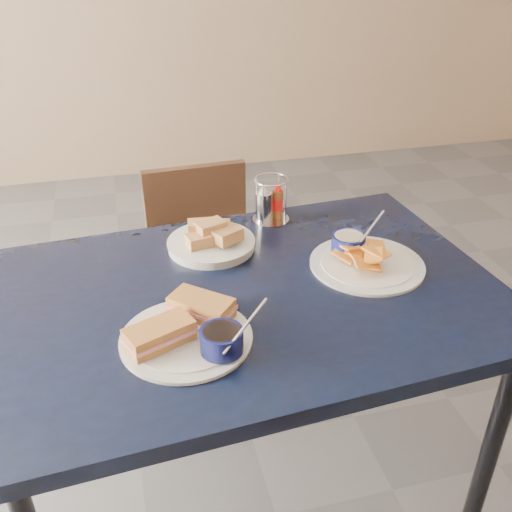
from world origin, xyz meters
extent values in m
plane|color=#535459|center=(0.00, 0.00, 0.00)|extent=(6.00, 6.00, 0.00)
cube|color=black|center=(-0.06, -0.21, 0.73)|extent=(1.28, 0.90, 0.04)
cylinder|color=black|center=(0.47, -0.54, 0.35)|extent=(0.04, 0.04, 0.71)
cylinder|color=black|center=(-0.59, 0.11, 0.35)|extent=(0.04, 0.04, 0.71)
cylinder|color=black|center=(0.47, 0.11, 0.35)|extent=(0.04, 0.04, 0.71)
cube|color=black|center=(-0.06, 0.39, 0.38)|extent=(0.39, 0.37, 0.04)
cylinder|color=black|center=(-0.21, 0.25, 0.18)|extent=(0.03, 0.03, 0.36)
cylinder|color=black|center=(0.09, 0.25, 0.18)|extent=(0.03, 0.03, 0.36)
cylinder|color=black|center=(-0.21, 0.53, 0.18)|extent=(0.03, 0.03, 0.36)
cylinder|color=black|center=(0.09, 0.53, 0.18)|extent=(0.03, 0.03, 0.36)
cube|color=black|center=(-0.06, 0.54, 0.59)|extent=(0.37, 0.06, 0.39)
cylinder|color=white|center=(-0.23, -0.36, 0.75)|extent=(0.28, 0.28, 0.01)
cylinder|color=white|center=(-0.23, -0.36, 0.76)|extent=(0.23, 0.23, 0.00)
cube|color=#C38546|center=(-0.28, -0.37, 0.78)|extent=(0.16, 0.12, 0.04)
cube|color=pink|center=(-0.28, -0.37, 0.78)|extent=(0.16, 0.13, 0.01)
cube|color=#C38546|center=(-0.18, -0.30, 0.78)|extent=(0.15, 0.15, 0.04)
cube|color=pink|center=(-0.18, -0.30, 0.78)|extent=(0.16, 0.15, 0.01)
cylinder|color=#090C35|center=(-0.16, -0.43, 0.79)|extent=(0.09, 0.09, 0.05)
cylinder|color=black|center=(-0.16, -0.43, 0.80)|extent=(0.08, 0.08, 0.01)
cylinder|color=silver|center=(-0.12, -0.45, 0.83)|extent=(0.11, 0.07, 0.08)
cylinder|color=white|center=(0.27, -0.17, 0.75)|extent=(0.30, 0.30, 0.01)
cylinder|color=white|center=(0.27, -0.17, 0.76)|extent=(0.24, 0.24, 0.00)
cube|color=orange|center=(0.32, -0.11, 0.76)|extent=(0.06, 0.08, 0.01)
cube|color=orange|center=(0.24, -0.19, 0.77)|extent=(0.06, 0.08, 0.03)
cube|color=orange|center=(0.22, -0.16, 0.77)|extent=(0.07, 0.08, 0.02)
cube|color=orange|center=(0.25, -0.14, 0.78)|extent=(0.06, 0.07, 0.01)
cube|color=orange|center=(0.24, -0.23, 0.78)|extent=(0.07, 0.06, 0.02)
cube|color=orange|center=(0.24, -0.15, 0.79)|extent=(0.07, 0.08, 0.03)
cube|color=orange|center=(0.23, -0.15, 0.79)|extent=(0.05, 0.07, 0.02)
cube|color=orange|center=(0.27, -0.21, 0.80)|extent=(0.07, 0.08, 0.02)
cube|color=orange|center=(0.28, -0.20, 0.80)|extent=(0.07, 0.08, 0.02)
cylinder|color=#090C35|center=(0.24, -0.11, 0.79)|extent=(0.09, 0.09, 0.05)
cylinder|color=#C2B093|center=(0.24, -0.11, 0.80)|extent=(0.08, 0.08, 0.01)
cylinder|color=silver|center=(0.28, -0.13, 0.83)|extent=(0.11, 0.07, 0.08)
cylinder|color=white|center=(-0.11, 0.02, 0.76)|extent=(0.23, 0.23, 0.02)
cylinder|color=white|center=(-0.11, 0.02, 0.77)|extent=(0.19, 0.19, 0.00)
cube|color=tan|center=(-0.14, 0.00, 0.79)|extent=(0.08, 0.06, 0.03)
cube|color=tan|center=(-0.09, 0.05, 0.79)|extent=(0.09, 0.07, 0.03)
cube|color=tan|center=(-0.07, -0.01, 0.80)|extent=(0.09, 0.08, 0.03)
cube|color=tan|center=(-0.13, 0.04, 0.81)|extent=(0.08, 0.06, 0.03)
cube|color=tan|center=(-0.11, 0.02, 0.81)|extent=(0.09, 0.07, 0.03)
cylinder|color=silver|center=(0.10, 0.14, 0.75)|extent=(0.11, 0.11, 0.01)
cylinder|color=silver|center=(0.13, 0.17, 0.82)|extent=(0.01, 0.01, 0.13)
cylinder|color=silver|center=(0.06, 0.17, 0.82)|extent=(0.01, 0.01, 0.13)
cylinder|color=silver|center=(0.06, 0.10, 0.82)|extent=(0.01, 0.01, 0.13)
cylinder|color=silver|center=(0.13, 0.10, 0.82)|extent=(0.01, 0.01, 0.13)
torus|color=silver|center=(0.10, 0.14, 0.88)|extent=(0.10, 0.10, 0.00)
cylinder|color=silver|center=(0.08, 0.14, 0.80)|extent=(0.05, 0.05, 0.08)
cone|color=silver|center=(0.08, 0.14, 0.85)|extent=(0.04, 0.04, 0.02)
cylinder|color=brown|center=(0.12, 0.14, 0.80)|extent=(0.03, 0.03, 0.08)
cylinder|color=#B4100A|center=(0.12, 0.14, 0.80)|extent=(0.03, 0.03, 0.03)
cylinder|color=#B4100A|center=(0.12, 0.14, 0.85)|extent=(0.02, 0.02, 0.02)
camera|label=1|loc=(-0.32, -1.33, 1.52)|focal=40.00mm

